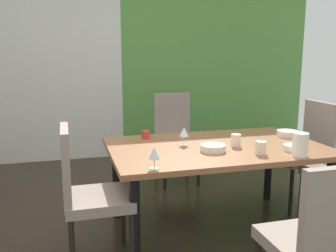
% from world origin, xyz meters
% --- Properties ---
extents(ground_plane, '(6.02, 5.40, 0.02)m').
position_xyz_m(ground_plane, '(0.00, 0.00, -0.01)').
color(ground_plane, '#2D2118').
extents(garden_window_panel, '(2.81, 0.10, 2.87)m').
position_xyz_m(garden_window_panel, '(1.60, 2.65, 1.43)').
color(garden_window_panel, '#589243').
rests_on(garden_window_panel, ground_plane).
extents(dining_table, '(1.69, 1.08, 0.71)m').
position_xyz_m(dining_table, '(0.58, 0.18, 0.64)').
color(dining_table, brown).
rests_on(dining_table, ground_plane).
extents(chair_right_far, '(0.44, 0.44, 0.99)m').
position_xyz_m(chair_right_far, '(1.62, 0.45, 0.55)').
color(chair_right_far, gray).
rests_on(chair_right_far, ground_plane).
extents(chair_left_near, '(0.45, 0.44, 0.97)m').
position_xyz_m(chair_left_near, '(-0.46, -0.09, 0.54)').
color(chair_left_near, gray).
rests_on(chair_left_near, ground_plane).
extents(chair_head_near, '(0.44, 0.44, 0.95)m').
position_xyz_m(chair_head_near, '(0.62, -1.06, 0.54)').
color(chair_head_near, gray).
rests_on(chair_head_near, ground_plane).
extents(chair_head_far, '(0.44, 0.45, 0.98)m').
position_xyz_m(chair_head_far, '(0.60, 1.43, 0.55)').
color(chair_head_far, gray).
rests_on(chair_head_far, ground_plane).
extents(wine_glass_north, '(0.07, 0.07, 0.14)m').
position_xyz_m(wine_glass_north, '(-0.04, -0.28, 0.81)').
color(wine_glass_north, silver).
rests_on(wine_glass_north, dining_table).
extents(wine_glass_south, '(0.07, 0.07, 0.14)m').
position_xyz_m(wine_glass_south, '(0.33, 0.27, 0.81)').
color(wine_glass_south, silver).
rests_on(wine_glass_south, dining_table).
extents(serving_bowl_center, '(0.15, 0.15, 0.04)m').
position_xyz_m(serving_bowl_center, '(1.07, -0.12, 0.73)').
color(serving_bowl_center, silver).
rests_on(serving_bowl_center, dining_table).
extents(serving_bowl_near_shelf, '(0.19, 0.19, 0.05)m').
position_xyz_m(serving_bowl_near_shelf, '(0.48, 0.02, 0.74)').
color(serving_bowl_near_shelf, white).
rests_on(serving_bowl_near_shelf, dining_table).
extents(serving_bowl_near_window, '(0.18, 0.18, 0.05)m').
position_xyz_m(serving_bowl_near_window, '(1.31, 0.32, 0.74)').
color(serving_bowl_near_window, white).
rests_on(serving_bowl_near_window, dining_table).
extents(cup_front, '(0.08, 0.08, 0.10)m').
position_xyz_m(cup_front, '(0.71, 0.11, 0.76)').
color(cup_front, silver).
rests_on(cup_front, dining_table).
extents(cup_west, '(0.07, 0.07, 0.07)m').
position_xyz_m(cup_west, '(0.08, 0.56, 0.75)').
color(cup_west, red).
rests_on(cup_west, dining_table).
extents(cup_right, '(0.08, 0.08, 0.10)m').
position_xyz_m(cup_right, '(0.79, -0.15, 0.76)').
color(cup_right, beige).
rests_on(cup_right, dining_table).
extents(pitcher_rear, '(0.13, 0.11, 0.17)m').
position_xyz_m(pitcher_rear, '(1.03, -0.26, 0.80)').
color(pitcher_rear, white).
rests_on(pitcher_rear, dining_table).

